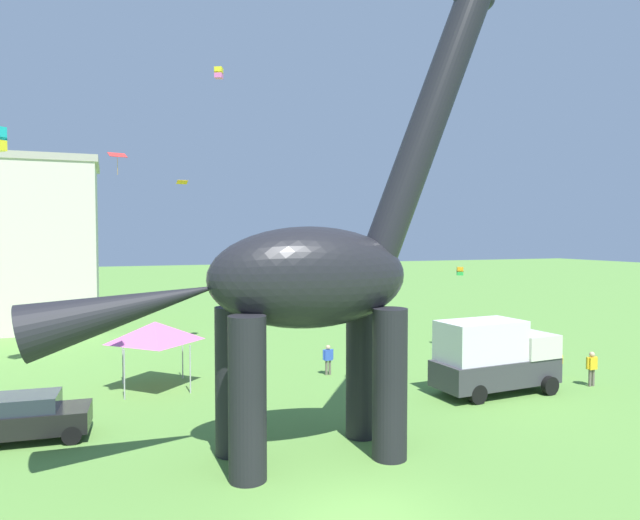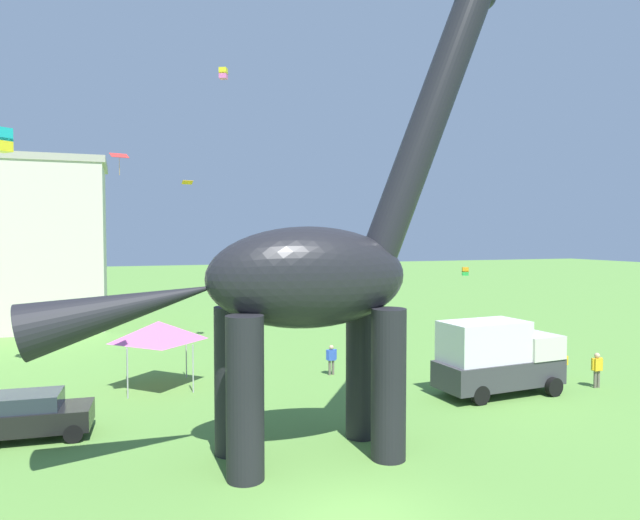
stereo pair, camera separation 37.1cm
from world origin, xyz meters
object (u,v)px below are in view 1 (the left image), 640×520
Objects in this scene: festival_canopy_tent at (155,332)px; kite_far_right at (117,155)px; person_photographer at (592,365)px; kite_high_left at (182,182)px; parked_box_truck at (494,356)px; person_vendor_side at (328,357)px; kite_mid_right at (460,271)px; kite_drifting at (381,245)px; kite_far_left at (219,73)px; person_near_flyer at (559,361)px; dinosaur_sculpture at (308,277)px; parked_sedan_left at (22,417)px.

kite_far_right is (-1.54, -4.90, 7.10)m from festival_canopy_tent.
kite_high_left is at bearing 40.95° from person_photographer.
parked_box_truck reaches higher than person_photographer.
person_vendor_side is at bearing 131.01° from parked_box_truck.
kite_drifting reaches higher than kite_mid_right.
kite_far_left is 17.06m from kite_drifting.
kite_far_left reaches higher than parked_box_truck.
person_photographer reaches higher than person_near_flyer.
kite_mid_right is at bearing -84.32° from kite_drifting.
person_photographer is at bearing -20.44° from dinosaur_sculpture.
kite_far_right reaches higher than parked_box_truck.
person_photographer is 2.46× the size of kite_high_left.
kite_mid_right is at bearing 7.26° from festival_canopy_tent.
person_vendor_side is at bearing -164.05° from kite_mid_right.
kite_mid_right is at bearing -2.06° from person_photographer.
parked_box_truck reaches higher than festival_canopy_tent.
parked_sedan_left is at bearing -161.46° from kite_mid_right.
kite_far_left is 0.90× the size of kite_high_left.
kite_high_left is (-5.98, 7.80, 9.01)m from person_vendor_side.
person_vendor_side is 8.29m from festival_canopy_tent.
kite_far_right is at bearing -159.48° from kite_mid_right.
dinosaur_sculpture is 26.65× the size of kite_far_left.
dinosaur_sculpture is at bearing -68.61° from festival_canopy_tent.
dinosaur_sculpture is at bearing -122.01° from kite_drifting.
person_near_flyer is 1.87× the size of kite_high_left.
person_photographer is at bearing -37.47° from kite_far_left.
person_photographer is 3.22× the size of kite_mid_right.
kite_far_left is at bearing 28.69° from person_near_flyer.
kite_far_left is at bearing -57.67° from kite_high_left.
festival_canopy_tent is at bearing 152.33° from parked_box_truck.
kite_drifting reaches higher than person_vendor_side.
dinosaur_sculpture is at bearing -152.73° from person_vendor_side.
dinosaur_sculpture is at bearing -163.05° from parked_box_truck.
parked_sedan_left is 3.30× the size of kite_drifting.
person_photographer is 2.73× the size of kite_far_left.
parked_sedan_left is 23.22m from person_near_flyer.
person_near_flyer is 2.45× the size of kite_mid_right.
kite_far_left is at bearing 169.77° from kite_mid_right.
kite_far_left reaches higher than kite_high_left.
person_near_flyer is 2.08× the size of kite_far_left.
festival_canopy_tent is (-18.54, 6.59, 1.59)m from person_photographer.
festival_canopy_tent is 14.37m from kite_far_left.
kite_far_left reaches higher than dinosaur_sculpture.
kite_far_left reaches higher than parked_sedan_left.
kite_drifting is (3.03, 16.80, 4.53)m from parked_box_truck.
person_vendor_side is 15.10m from kite_drifting.
person_vendor_side is (-5.53, 5.53, -0.75)m from parked_box_truck.
kite_high_left is at bearing 73.80° from festival_canopy_tent.
kite_mid_right is at bearing -20.41° from person_near_flyer.
kite_drifting reaches higher than person_photographer.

